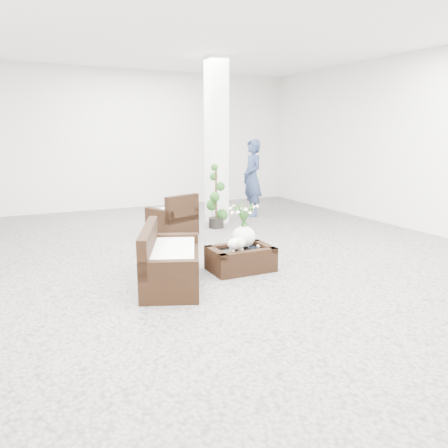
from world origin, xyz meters
name	(u,v)px	position (x,y,z in m)	size (l,w,h in m)	color
ground	(221,262)	(0.00, 0.00, 0.00)	(11.00, 11.00, 0.00)	gray
column	(216,142)	(1.20, 2.80, 1.75)	(0.40, 0.40, 3.50)	white
coffee_table	(241,260)	(0.08, -0.49, 0.16)	(0.90, 0.60, 0.31)	black
sheep_figurine	(236,245)	(-0.04, -0.59, 0.42)	(0.28, 0.23, 0.21)	white
planter_narcissus	(244,220)	(0.18, -0.39, 0.71)	(0.44, 0.44, 0.80)	white
tealight	(258,246)	(0.38, -0.47, 0.33)	(0.04, 0.04, 0.03)	white
armchair	(172,214)	(-0.08, 2.07, 0.40)	(0.75, 0.72, 0.80)	black
loveseat	(172,256)	(-1.01, -0.63, 0.39)	(1.46, 0.70, 0.78)	black
topiary	(216,197)	(0.94, 2.27, 0.65)	(0.35, 0.35, 1.31)	#1F4817
shopper	(252,178)	(2.27, 3.12, 0.90)	(0.65, 0.43, 1.79)	navy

